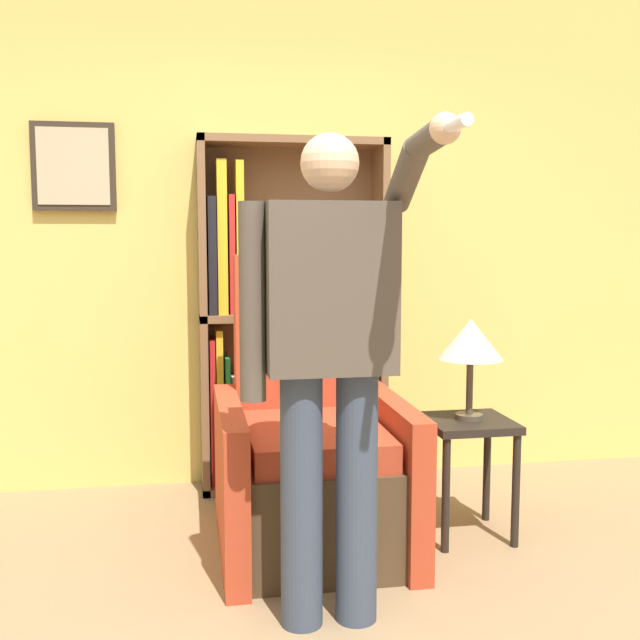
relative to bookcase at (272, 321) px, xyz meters
The scene contains 6 objects.
wall_back 0.50m from the bookcase, 104.88° to the left, with size 8.00×0.11×2.80m.
bookcase is the anchor object (origin of this frame).
armchair 0.98m from the bookcase, 84.74° to the right, with size 0.82×0.94×1.30m.
person_standing 1.55m from the bookcase, 89.08° to the right, with size 0.59×0.78×1.74m.
side_table 1.29m from the bookcase, 47.09° to the right, with size 0.38×0.38×0.55m.
table_lamp 1.19m from the bookcase, 47.09° to the right, with size 0.30×0.30×0.46m.
Camera 1 is at (-0.42, -2.20, 1.38)m, focal length 42.00 mm.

